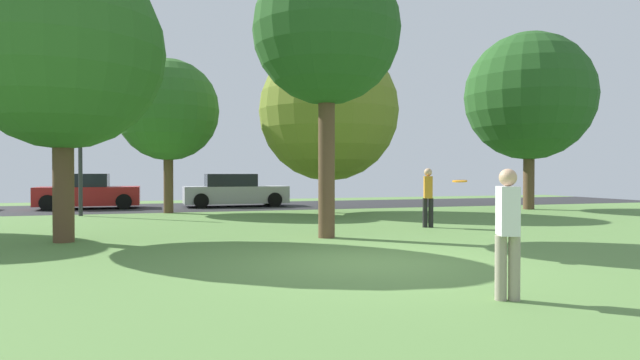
{
  "coord_description": "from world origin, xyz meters",
  "views": [
    {
      "loc": [
        -3.64,
        -8.56,
        1.55
      ],
      "look_at": [
        0.0,
        3.04,
        1.37
      ],
      "focal_mm": 30.36,
      "sensor_mm": 36.0,
      "label": 1
    }
  ],
  "objects_px": {
    "birch_tree_lone": "(62,50)",
    "parked_car_red": "(88,193)",
    "maple_tree_far": "(329,111)",
    "parked_car_silver": "(235,192)",
    "oak_tree_center": "(529,97)",
    "frisbee_disc": "(460,181)",
    "person_catcher": "(508,228)",
    "oak_tree_left": "(327,32)",
    "street_lamp_post": "(80,152)",
    "maple_tree_near": "(168,110)",
    "person_thrower": "(428,195)"
  },
  "relations": [
    {
      "from": "oak_tree_center",
      "to": "street_lamp_post",
      "type": "relative_size",
      "value": 1.63
    },
    {
      "from": "person_thrower",
      "to": "birch_tree_lone",
      "type": "bearing_deg",
      "value": -64.84
    },
    {
      "from": "frisbee_disc",
      "to": "street_lamp_post",
      "type": "xyz_separation_m",
      "value": [
        -7.79,
        12.06,
        0.86
      ]
    },
    {
      "from": "frisbee_disc",
      "to": "street_lamp_post",
      "type": "height_order",
      "value": "street_lamp_post"
    },
    {
      "from": "person_catcher",
      "to": "parked_car_silver",
      "type": "bearing_deg",
      "value": 23.97
    },
    {
      "from": "birch_tree_lone",
      "to": "street_lamp_post",
      "type": "height_order",
      "value": "birch_tree_lone"
    },
    {
      "from": "person_thrower",
      "to": "oak_tree_center",
      "type": "bearing_deg",
      "value": 147.52
    },
    {
      "from": "oak_tree_left",
      "to": "person_catcher",
      "type": "xyz_separation_m",
      "value": [
        0.15,
        -6.6,
        -3.98
      ]
    },
    {
      "from": "maple_tree_near",
      "to": "person_catcher",
      "type": "bearing_deg",
      "value": -77.55
    },
    {
      "from": "person_thrower",
      "to": "parked_car_silver",
      "type": "relative_size",
      "value": 0.36
    },
    {
      "from": "parked_car_red",
      "to": "frisbee_disc",
      "type": "bearing_deg",
      "value": -63.66
    },
    {
      "from": "person_thrower",
      "to": "person_catcher",
      "type": "bearing_deg",
      "value": 0.0
    },
    {
      "from": "parked_car_silver",
      "to": "street_lamp_post",
      "type": "xyz_separation_m",
      "value": [
        -5.99,
        -3.67,
        1.58
      ]
    },
    {
      "from": "maple_tree_near",
      "to": "street_lamp_post",
      "type": "height_order",
      "value": "maple_tree_near"
    },
    {
      "from": "oak_tree_left",
      "to": "person_catcher",
      "type": "bearing_deg",
      "value": -88.73
    },
    {
      "from": "maple_tree_far",
      "to": "birch_tree_lone",
      "type": "distance_m",
      "value": 10.57
    },
    {
      "from": "parked_car_red",
      "to": "street_lamp_post",
      "type": "height_order",
      "value": "street_lamp_post"
    },
    {
      "from": "parked_car_red",
      "to": "street_lamp_post",
      "type": "xyz_separation_m",
      "value": [
        0.18,
        -4.04,
        1.57
      ]
    },
    {
      "from": "birch_tree_lone",
      "to": "person_catcher",
      "type": "bearing_deg",
      "value": -51.75
    },
    {
      "from": "maple_tree_near",
      "to": "oak_tree_left",
      "type": "bearing_deg",
      "value": -69.99
    },
    {
      "from": "oak_tree_left",
      "to": "birch_tree_lone",
      "type": "bearing_deg",
      "value": 170.63
    },
    {
      "from": "oak_tree_left",
      "to": "street_lamp_post",
      "type": "height_order",
      "value": "oak_tree_left"
    },
    {
      "from": "oak_tree_center",
      "to": "birch_tree_lone",
      "type": "distance_m",
      "value": 17.87
    },
    {
      "from": "maple_tree_far",
      "to": "frisbee_disc",
      "type": "bearing_deg",
      "value": -95.62
    },
    {
      "from": "maple_tree_far",
      "to": "birch_tree_lone",
      "type": "xyz_separation_m",
      "value": [
        -8.34,
        -6.49,
        0.36
      ]
    },
    {
      "from": "birch_tree_lone",
      "to": "parked_car_red",
      "type": "distance_m",
      "value": 12.25
    },
    {
      "from": "frisbee_disc",
      "to": "oak_tree_center",
      "type": "bearing_deg",
      "value": 46.6
    },
    {
      "from": "maple_tree_near",
      "to": "frisbee_disc",
      "type": "xyz_separation_m",
      "value": [
        4.78,
        -12.57,
        -2.51
      ]
    },
    {
      "from": "oak_tree_center",
      "to": "frisbee_disc",
      "type": "height_order",
      "value": "oak_tree_center"
    },
    {
      "from": "maple_tree_far",
      "to": "birch_tree_lone",
      "type": "bearing_deg",
      "value": -142.08
    },
    {
      "from": "person_catcher",
      "to": "parked_car_red",
      "type": "relative_size",
      "value": 0.39
    },
    {
      "from": "maple_tree_far",
      "to": "parked_car_silver",
      "type": "xyz_separation_m",
      "value": [
        -2.88,
        4.84,
        -3.2
      ]
    },
    {
      "from": "maple_tree_near",
      "to": "maple_tree_far",
      "type": "xyz_separation_m",
      "value": [
        5.85,
        -1.68,
        -0.02
      ]
    },
    {
      "from": "person_catcher",
      "to": "parked_car_red",
      "type": "bearing_deg",
      "value": 41.55
    },
    {
      "from": "parked_car_red",
      "to": "parked_car_silver",
      "type": "distance_m",
      "value": 6.18
    },
    {
      "from": "parked_car_silver",
      "to": "person_catcher",
      "type": "bearing_deg",
      "value": -88.49
    },
    {
      "from": "frisbee_disc",
      "to": "parked_car_silver",
      "type": "relative_size",
      "value": 0.08
    },
    {
      "from": "maple_tree_near",
      "to": "parked_car_red",
      "type": "xyz_separation_m",
      "value": [
        -3.19,
        3.53,
        -3.22
      ]
    },
    {
      "from": "maple_tree_near",
      "to": "oak_tree_left",
      "type": "height_order",
      "value": "oak_tree_left"
    },
    {
      "from": "maple_tree_far",
      "to": "parked_car_silver",
      "type": "distance_m",
      "value": 6.48
    },
    {
      "from": "maple_tree_near",
      "to": "person_thrower",
      "type": "xyz_separation_m",
      "value": [
        6.78,
        -7.74,
        -2.98
      ]
    },
    {
      "from": "maple_tree_far",
      "to": "person_catcher",
      "type": "xyz_separation_m",
      "value": [
        -2.38,
        -14.05,
        -3.0
      ]
    },
    {
      "from": "parked_car_silver",
      "to": "oak_tree_left",
      "type": "bearing_deg",
      "value": -88.36
    },
    {
      "from": "maple_tree_near",
      "to": "parked_car_silver",
      "type": "bearing_deg",
      "value": 46.75
    },
    {
      "from": "oak_tree_left",
      "to": "person_catcher",
      "type": "distance_m",
      "value": 7.7
    },
    {
      "from": "maple_tree_near",
      "to": "oak_tree_center",
      "type": "distance_m",
      "value": 14.63
    },
    {
      "from": "oak_tree_left",
      "to": "street_lamp_post",
      "type": "bearing_deg",
      "value": 126.32
    },
    {
      "from": "parked_car_red",
      "to": "parked_car_silver",
      "type": "bearing_deg",
      "value": -3.43
    },
    {
      "from": "oak_tree_center",
      "to": "maple_tree_far",
      "type": "height_order",
      "value": "oak_tree_center"
    },
    {
      "from": "person_catcher",
      "to": "parked_car_silver",
      "type": "distance_m",
      "value": 18.9
    }
  ]
}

